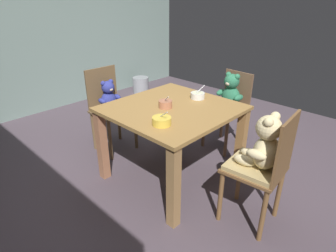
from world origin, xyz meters
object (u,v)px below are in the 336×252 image
at_px(porridge_bowl_white_near_right, 198,95).
at_px(porridge_bowl_yellow_near_left, 162,121).
at_px(teddy_chair_near_front, 263,155).
at_px(porridge_bowl_terracotta_center, 165,104).
at_px(teddy_chair_near_right, 230,99).
at_px(teddy_chair_far_center, 109,103).
at_px(metal_pail, 141,85).
at_px(dining_table, 172,121).

bearing_deg(porridge_bowl_white_near_right, porridge_bowl_yellow_near_left, -165.34).
height_order(teddy_chair_near_front, porridge_bowl_terracotta_center, teddy_chair_near_front).
relative_size(teddy_chair_near_right, teddy_chair_near_front, 0.93).
xyz_separation_m(porridge_bowl_white_near_right, porridge_bowl_yellow_near_left, (-0.65, -0.17, 0.00)).
distance_m(teddy_chair_near_front, porridge_bowl_yellow_near_left, 0.77).
distance_m(teddy_chair_far_center, metal_pail, 2.03).
distance_m(teddy_chair_far_center, teddy_chair_near_front, 1.76).
bearing_deg(metal_pail, teddy_chair_far_center, -140.42).
bearing_deg(teddy_chair_near_right, porridge_bowl_terracotta_center, 0.22).
bearing_deg(porridge_bowl_terracotta_center, porridge_bowl_white_near_right, -8.50).
bearing_deg(porridge_bowl_terracotta_center, metal_pail, 54.13).
xyz_separation_m(teddy_chair_near_right, teddy_chair_near_front, (-0.89, -0.84, 0.02)).
xyz_separation_m(teddy_chair_near_right, porridge_bowl_yellow_near_left, (-1.21, -0.16, 0.18)).
bearing_deg(porridge_bowl_yellow_near_left, porridge_bowl_white_near_right, 14.66).
bearing_deg(teddy_chair_far_center, metal_pail, 130.57).
height_order(dining_table, metal_pail, dining_table).
bearing_deg(teddy_chair_near_front, teddy_chair_near_right, -51.91).
bearing_deg(porridge_bowl_white_near_right, teddy_chair_near_right, -0.91).
xyz_separation_m(teddy_chair_near_right, porridge_bowl_white_near_right, (-0.56, 0.01, 0.18)).
height_order(teddy_chair_near_front, porridge_bowl_white_near_right, teddy_chair_near_front).
relative_size(dining_table, porridge_bowl_white_near_right, 7.47).
bearing_deg(teddy_chair_near_right, metal_pail, -100.96).
height_order(porridge_bowl_terracotta_center, metal_pail, porridge_bowl_terracotta_center).
bearing_deg(metal_pail, porridge_bowl_yellow_near_left, -127.57).
xyz_separation_m(dining_table, teddy_chair_far_center, (-0.05, 0.88, -0.04)).
bearing_deg(metal_pail, porridge_bowl_terracotta_center, -125.87).
distance_m(teddy_chair_near_right, porridge_bowl_terracotta_center, 0.96).
xyz_separation_m(dining_table, porridge_bowl_yellow_near_left, (-0.32, -0.19, 0.17)).
relative_size(teddy_chair_near_front, metal_pail, 3.28).
height_order(porridge_bowl_yellow_near_left, porridge_bowl_terracotta_center, porridge_bowl_yellow_near_left).
distance_m(dining_table, teddy_chair_far_center, 0.88).
distance_m(dining_table, teddy_chair_near_front, 0.87).
bearing_deg(porridge_bowl_terracotta_center, teddy_chair_near_front, -86.83).
bearing_deg(porridge_bowl_white_near_right, dining_table, 175.98).
height_order(teddy_chair_far_center, teddy_chair_near_right, teddy_chair_far_center).
bearing_deg(teddy_chair_near_front, teddy_chair_far_center, -3.54).
distance_m(dining_table, porridge_bowl_yellow_near_left, 0.41).
distance_m(dining_table, porridge_bowl_white_near_right, 0.37).
distance_m(teddy_chair_near_right, porridge_bowl_white_near_right, 0.59).
bearing_deg(teddy_chair_far_center, dining_table, 4.47).
bearing_deg(teddy_chair_near_front, porridge_bowl_terracotta_center, -2.14).
xyz_separation_m(porridge_bowl_white_near_right, metal_pail, (1.15, 2.17, -0.62)).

